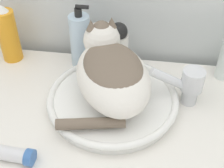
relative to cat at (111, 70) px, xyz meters
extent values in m
cylinder|color=white|center=(0.01, -0.01, -0.10)|extent=(0.35, 0.35, 0.03)
torus|color=white|center=(0.01, -0.01, -0.09)|extent=(0.37, 0.37, 0.02)
ellipsoid|color=silver|center=(0.01, -0.01, -0.01)|extent=(0.29, 0.34, 0.13)
ellipsoid|color=#6B5B4C|center=(0.01, -0.01, 0.02)|extent=(0.22, 0.26, 0.06)
sphere|color=silver|center=(-0.04, 0.09, 0.03)|extent=(0.10, 0.10, 0.10)
sphere|color=#6B5B4C|center=(-0.04, 0.09, 0.06)|extent=(0.06, 0.06, 0.06)
cone|color=#6B5B4C|center=(-0.01, 0.10, 0.08)|extent=(0.03, 0.03, 0.03)
cone|color=#6B5B4C|center=(-0.07, 0.08, 0.08)|extent=(0.03, 0.03, 0.03)
cylinder|color=#6B5B4C|center=(-0.03, -0.14, -0.06)|extent=(0.17, 0.06, 0.03)
cylinder|color=silver|center=(0.22, 0.03, -0.09)|extent=(0.04, 0.04, 0.05)
cylinder|color=silver|center=(0.16, 0.02, -0.03)|extent=(0.13, 0.05, 0.09)
cylinder|color=silver|center=(0.22, 0.03, -0.04)|extent=(0.06, 0.06, 0.06)
cylinder|color=orange|center=(-0.36, 0.17, -0.03)|extent=(0.06, 0.06, 0.17)
cone|color=white|center=(-0.36, 0.17, 0.07)|extent=(0.04, 0.04, 0.02)
cylinder|color=white|center=(0.00, 0.17, -0.06)|extent=(0.06, 0.06, 0.12)
sphere|color=black|center=(0.00, 0.17, 0.02)|extent=(0.06, 0.06, 0.06)
cylinder|color=silver|center=(-0.12, 0.17, -0.03)|extent=(0.06, 0.06, 0.18)
cylinder|color=black|center=(-0.12, 0.17, 0.07)|extent=(0.02, 0.02, 0.02)
cylinder|color=black|center=(-0.11, 0.17, 0.09)|extent=(0.04, 0.01, 0.01)
cylinder|color=#3866AD|center=(-0.16, -0.23, -0.10)|extent=(0.02, 0.04, 0.04)
camera|label=1|loc=(0.10, -0.64, 0.50)|focal=50.00mm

